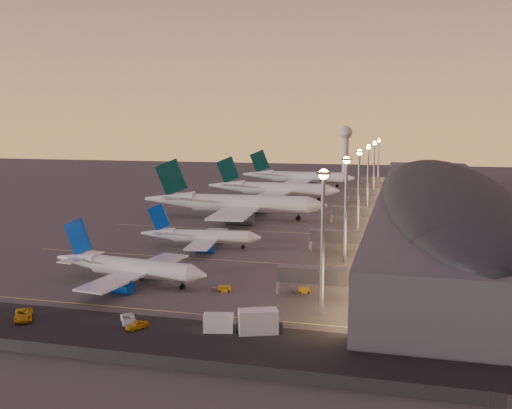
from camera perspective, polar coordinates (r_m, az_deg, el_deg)
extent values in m
plane|color=#3C3A37|center=(149.18, -5.11, -4.97)|extent=(700.00, 700.00, 0.00)
cylinder|color=silver|center=(122.57, -11.37, -6.28)|extent=(23.24, 6.76, 3.90)
cone|color=silver|center=(116.00, -5.80, -6.98)|extent=(4.16, 4.34, 3.90)
cone|color=silver|center=(132.10, -17.46, -5.24)|extent=(10.77, 5.18, 3.90)
cube|color=silver|center=(123.33, -11.79, -6.53)|extent=(10.75, 33.45, 0.43)
cylinder|color=navy|center=(129.16, -9.72, -6.42)|extent=(5.51, 3.56, 2.93)
cylinder|color=navy|center=(117.53, -13.43, -7.98)|extent=(5.51, 3.56, 2.93)
cube|color=navy|center=(130.74, -17.37, -3.11)|extent=(7.17, 1.48, 8.47)
cube|color=silver|center=(131.19, -17.04, -5.05)|extent=(5.16, 12.21, 0.27)
cylinder|color=black|center=(118.42, -7.38, -8.06)|extent=(0.35, 0.35, 1.54)
cylinder|color=black|center=(118.48, -7.38, -8.16)|extent=(1.17, 0.82, 1.09)
cylinder|color=black|center=(126.44, -11.36, -7.11)|extent=(0.35, 0.35, 1.54)
cylinder|color=black|center=(126.50, -11.36, -7.21)|extent=(1.17, 0.82, 1.09)
cylinder|color=black|center=(122.08, -12.77, -7.70)|extent=(0.35, 0.35, 1.54)
cylinder|color=black|center=(122.14, -12.77, -7.80)|extent=(1.17, 0.82, 1.09)
cylinder|color=silver|center=(156.00, -4.49, -3.20)|extent=(21.02, 6.08, 3.53)
cone|color=silver|center=(154.00, -0.09, -3.32)|extent=(3.76, 3.92, 3.53)
cone|color=silver|center=(159.66, -9.79, -2.87)|extent=(9.73, 4.67, 3.53)
cube|color=silver|center=(156.32, -4.85, -3.41)|extent=(9.67, 30.26, 0.39)
cylinder|color=navy|center=(162.70, -4.13, -3.38)|extent=(4.98, 3.21, 2.65)
cylinder|color=navy|center=(150.17, -5.12, -4.35)|extent=(4.98, 3.21, 2.65)
cube|color=navy|center=(158.73, -9.67, -1.26)|extent=(6.49, 1.33, 7.66)
cube|color=silver|center=(159.23, -9.41, -2.70)|extent=(4.65, 11.04, 0.25)
cylinder|color=black|center=(154.96, -1.32, -4.19)|extent=(0.32, 0.32, 1.39)
cylinder|color=black|center=(155.00, -1.32, -4.26)|extent=(1.06, 0.74, 0.99)
cylinder|color=black|center=(159.20, -4.89, -3.88)|extent=(0.32, 0.32, 1.39)
cylinder|color=black|center=(159.24, -4.89, -3.95)|extent=(1.06, 0.74, 0.99)
cylinder|color=black|center=(154.48, -5.28, -4.26)|extent=(0.32, 0.32, 1.39)
cylinder|color=black|center=(154.52, -5.28, -4.33)|extent=(1.06, 0.74, 0.99)
cylinder|color=silver|center=(202.00, -0.62, 0.09)|extent=(41.53, 8.77, 6.23)
cone|color=silver|center=(198.61, 6.16, -0.09)|extent=(7.02, 6.63, 6.23)
cone|color=silver|center=(209.93, -8.64, 0.52)|extent=(18.96, 7.37, 6.23)
cube|color=silver|center=(202.56, -1.17, -0.20)|extent=(15.67, 60.87, 0.69)
cylinder|color=#525459|center=(215.44, -0.08, -0.27)|extent=(9.58, 5.24, 4.67)
cylinder|color=#525459|center=(189.81, -1.62, -1.40)|extent=(9.58, 5.24, 4.67)
cube|color=#052927|center=(208.73, -8.45, 2.70)|extent=(12.33, 1.69, 13.83)
cube|color=silver|center=(209.06, -8.06, 0.76)|extent=(7.98, 22.06, 0.44)
cylinder|color=black|center=(199.92, 4.25, -1.28)|extent=(0.53, 0.53, 2.49)
cylinder|color=black|center=(199.98, 4.25, -1.38)|extent=(1.81, 1.20, 1.75)
cylinder|color=black|center=(207.54, -1.27, -0.91)|extent=(0.53, 0.53, 2.49)
cylinder|color=black|center=(207.60, -1.27, -1.02)|extent=(1.81, 1.20, 1.75)
cylinder|color=black|center=(199.13, -1.81, -1.30)|extent=(0.53, 0.53, 2.49)
cylinder|color=black|center=(199.19, -1.81, -1.40)|extent=(1.81, 1.20, 1.75)
cylinder|color=silver|center=(253.08, 2.82, 1.56)|extent=(37.24, 6.37, 5.61)
cone|color=silver|center=(249.19, 7.65, 1.40)|extent=(6.10, 5.74, 5.61)
cone|color=silver|center=(260.31, -2.98, 1.89)|extent=(16.88, 5.96, 5.61)
cube|color=silver|center=(253.60, 2.42, 1.35)|extent=(11.88, 54.48, 0.62)
cylinder|color=#525459|center=(265.12, 3.26, 1.22)|extent=(8.47, 4.38, 4.21)
cylinder|color=#525459|center=(242.03, 2.04, 0.58)|extent=(8.47, 4.38, 4.21)
cube|color=#052927|center=(259.37, -2.81, 3.48)|extent=(11.09, 1.07, 12.46)
cube|color=silver|center=(259.58, -2.55, 2.06)|extent=(6.39, 19.66, 0.39)
cylinder|color=black|center=(250.56, 6.29, 0.55)|extent=(0.46, 0.46, 2.25)
cylinder|color=black|center=(250.61, 6.29, 0.47)|extent=(1.59, 1.01, 1.57)
cylinder|color=black|center=(258.02, 2.36, 0.81)|extent=(0.46, 0.46, 2.25)
cylinder|color=black|center=(258.07, 2.36, 0.73)|extent=(1.59, 1.01, 1.57)
cylinder|color=black|center=(250.44, 1.94, 0.59)|extent=(0.46, 0.46, 2.25)
cylinder|color=black|center=(250.49, 1.94, 0.51)|extent=(1.59, 1.01, 1.57)
cylinder|color=silver|center=(310.10, 5.18, 2.75)|extent=(38.31, 6.34, 5.78)
cone|color=silver|center=(306.96, 9.27, 2.62)|extent=(6.25, 5.87, 5.78)
cone|color=silver|center=(316.11, 0.22, 3.01)|extent=(17.35, 6.03, 5.78)
cube|color=silver|center=(310.52, 4.84, 2.57)|extent=(11.92, 56.03, 0.64)
cylinder|color=#525459|center=(322.53, 5.46, 2.42)|extent=(8.69, 4.46, 4.33)
cylinder|color=#525459|center=(298.47, 4.64, 1.98)|extent=(8.69, 4.46, 4.33)
cube|color=#052927|center=(315.32, 0.37, 4.36)|extent=(11.41, 1.04, 12.83)
cube|color=silver|center=(315.49, 0.59, 3.16)|extent=(6.46, 20.20, 0.40)
cylinder|color=black|center=(308.07, 8.11, 1.91)|extent=(0.47, 0.47, 2.31)
cylinder|color=black|center=(308.11, 8.11, 1.85)|extent=(1.63, 1.04, 1.62)
cylinder|color=black|center=(315.00, 4.75, 2.10)|extent=(0.47, 0.47, 2.31)
cylinder|color=black|center=(315.04, 4.75, 2.03)|extent=(1.63, 1.04, 1.62)
cylinder|color=black|center=(307.10, 4.47, 1.95)|extent=(0.47, 0.47, 2.31)
cylinder|color=black|center=(307.13, 4.47, 1.88)|extent=(1.63, 1.04, 1.62)
cube|color=#46474B|center=(211.49, 17.89, 0.17)|extent=(40.00, 255.00, 12.00)
ellipsoid|color=black|center=(210.80, 17.96, 1.78)|extent=(39.00, 253.00, 10.92)
cube|color=#FFB064|center=(211.37, 12.41, 0.09)|extent=(0.40, 244.80, 8.00)
cube|color=#525459|center=(111.70, 6.28, -7.04)|extent=(16.00, 3.20, 3.00)
cylinder|color=gray|center=(113.67, 2.23, -7.94)|extent=(0.70, 0.70, 4.40)
cube|color=#525459|center=(150.40, 8.49, -3.17)|extent=(16.00, 3.20, 3.00)
cylinder|color=gray|center=(151.88, 5.47, -3.89)|extent=(0.70, 0.70, 4.40)
cube|color=#525459|center=(194.58, 9.91, -0.66)|extent=(16.00, 3.20, 3.00)
cylinder|color=gray|center=(195.72, 7.56, -1.24)|extent=(0.70, 0.70, 4.40)
cube|color=#525459|center=(250.95, 10.98, 1.24)|extent=(16.00, 3.20, 3.00)
cylinder|color=gray|center=(251.84, 9.15, 0.78)|extent=(0.70, 0.70, 4.40)
cube|color=#525459|center=(306.56, 11.65, 2.42)|extent=(16.00, 3.20, 3.00)
cylinder|color=gray|center=(307.29, 10.15, 2.05)|extent=(0.70, 0.70, 4.40)
cylinder|color=gray|center=(99.92, 6.66, -4.13)|extent=(0.70, 0.70, 25.00)
cube|color=gray|center=(98.06, 6.78, 3.15)|extent=(2.20, 2.20, 0.50)
sphere|color=#FDCC60|center=(98.07, 6.78, 3.03)|extent=(1.80, 1.80, 1.80)
cylinder|color=gray|center=(139.03, 8.94, -0.74)|extent=(0.70, 0.70, 25.00)
cube|color=gray|center=(137.70, 9.05, 4.49)|extent=(2.20, 2.20, 0.50)
sphere|color=#FDCC60|center=(137.71, 9.05, 4.40)|extent=(1.80, 1.80, 1.80)
cylinder|color=gray|center=(178.54, 10.21, 1.15)|extent=(0.70, 0.70, 25.00)
cube|color=gray|center=(177.50, 10.32, 5.22)|extent=(2.20, 2.20, 0.50)
sphere|color=#FDCC60|center=(177.51, 10.31, 5.16)|extent=(1.80, 1.80, 1.80)
cylinder|color=gray|center=(223.19, 11.11, 2.48)|extent=(0.70, 0.70, 25.00)
cube|color=gray|center=(222.36, 11.20, 5.74)|extent=(2.20, 2.20, 0.50)
sphere|color=#FDCC60|center=(222.37, 11.19, 5.68)|extent=(1.80, 1.80, 1.80)
cylinder|color=gray|center=(267.96, 11.70, 3.36)|extent=(0.70, 0.70, 25.00)
cube|color=gray|center=(267.27, 11.78, 6.07)|extent=(2.20, 2.20, 0.50)
sphere|color=#FDCC60|center=(267.28, 11.78, 6.03)|extent=(1.80, 1.80, 1.80)
cylinder|color=gray|center=(312.80, 12.13, 3.99)|extent=(0.70, 0.70, 25.00)
cube|color=gray|center=(312.21, 12.20, 6.32)|extent=(2.20, 2.20, 0.50)
sphere|color=#FDCC60|center=(312.21, 12.20, 6.28)|extent=(1.80, 1.80, 1.80)
cylinder|color=silver|center=(399.27, 8.93, 4.97)|extent=(4.40, 4.40, 26.00)
sphere|color=silver|center=(398.79, 8.98, 7.13)|extent=(9.00, 9.00, 9.00)
cube|color=black|center=(100.33, -16.14, -11.77)|extent=(260.00, 16.00, 0.01)
cube|color=#D8C659|center=(109.39, -13.17, -9.99)|extent=(90.00, 0.36, 0.00)
cube|color=#D8C659|center=(144.61, -5.78, -5.39)|extent=(90.00, 0.36, 0.00)
cube|color=#D8C659|center=(181.81, -1.40, -2.59)|extent=(90.00, 0.36, 0.00)
cube|color=#D8C659|center=(224.82, 1.75, -0.55)|extent=(90.00, 0.36, 0.00)
cube|color=#D8C659|center=(278.25, 4.26, 1.08)|extent=(90.00, 0.36, 0.00)
cube|color=#2D2D30|center=(90.58, -20.13, -13.46)|extent=(124.00, 0.08, 1.90)
cylinder|color=#2D2D30|center=(92.82, -22.22, -13.05)|extent=(0.12, 0.12, 2.00)
cylinder|color=#2D2D30|center=(88.47, -17.94, -13.88)|extent=(0.12, 0.12, 2.00)
cylinder|color=#2D2D30|center=(84.67, -13.21, -14.72)|extent=(0.12, 0.12, 2.00)
cylinder|color=#2D2D30|center=(81.47, -8.03, -15.51)|extent=(0.12, 0.12, 2.00)
cylinder|color=#2D2D30|center=(78.96, -2.44, -16.23)|extent=(0.12, 0.12, 2.00)
cylinder|color=#2D2D30|center=(77.20, 3.51, -16.83)|extent=(0.12, 0.12, 2.00)
cylinder|color=#2D2D30|center=(76.24, 9.70, -17.27)|extent=(0.12, 0.12, 2.00)
cylinder|color=#2D2D30|center=(76.11, 16.00, -17.52)|extent=(0.12, 0.12, 2.00)
cylinder|color=#2D2D30|center=(76.83, 22.26, -17.57)|extent=(0.12, 0.12, 2.00)
cube|color=#C98E0E|center=(116.34, -3.18, -8.41)|extent=(2.68, 2.01, 1.10)
cube|color=#525459|center=(116.52, -4.07, -8.47)|extent=(1.66, 1.59, 0.80)
cylinder|color=black|center=(117.08, -2.71, -8.47)|extent=(0.47, 0.28, 0.44)
cylinder|color=black|center=(115.65, -2.76, -8.68)|extent=(0.47, 0.28, 0.44)
cylinder|color=black|center=(117.21, -3.60, -8.46)|extent=(0.47, 0.28, 0.44)
cylinder|color=black|center=(115.78, -3.66, -8.67)|extent=(0.47, 0.28, 0.44)
cube|color=#C98E0E|center=(115.82, 4.81, -8.52)|extent=(2.57, 2.05, 1.03)
cube|color=#525459|center=(115.62, 3.98, -8.62)|extent=(1.63, 1.57, 0.75)
cylinder|color=black|center=(116.70, 5.17, -8.56)|extent=(0.44, 0.29, 0.41)
cylinder|color=black|center=(115.38, 5.28, -8.75)|extent=(0.44, 0.29, 0.41)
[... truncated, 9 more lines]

